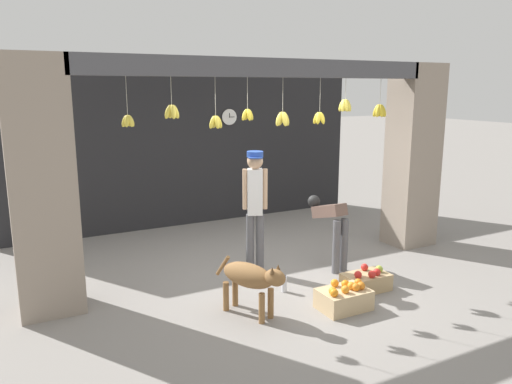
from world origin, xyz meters
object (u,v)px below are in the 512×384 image
(shopkeeper, at_px, (255,202))
(wall_clock, at_px, (229,117))
(worker_stooping, at_px, (331,224))
(fruit_crate_apples, at_px, (366,281))
(fruit_crate_oranges, at_px, (344,298))
(dog, at_px, (251,278))
(water_bottle, at_px, (284,284))

(shopkeeper, bearing_deg, wall_clock, -83.64)
(worker_stooping, bearing_deg, fruit_crate_apples, -98.39)
(fruit_crate_oranges, xyz_separation_m, fruit_crate_apples, (0.60, 0.32, -0.02))
(shopkeeper, height_order, worker_stooping, shopkeeper)
(worker_stooping, relative_size, fruit_crate_apples, 1.71)
(worker_stooping, bearing_deg, fruit_crate_oranges, -123.20)
(fruit_crate_oranges, distance_m, fruit_crate_apples, 0.68)
(fruit_crate_apples, bearing_deg, worker_stooping, 85.67)
(worker_stooping, distance_m, fruit_crate_apples, 1.04)
(dog, xyz_separation_m, water_bottle, (0.68, 0.40, -0.35))
(fruit_crate_oranges, xyz_separation_m, water_bottle, (-0.37, 0.76, -0.03))
(dog, bearing_deg, fruit_crate_apples, 64.19)
(fruit_crate_apples, bearing_deg, fruit_crate_oranges, -151.87)
(fruit_crate_oranges, xyz_separation_m, wall_clock, (0.53, 4.37, 1.87))
(shopkeeper, height_order, water_bottle, shopkeeper)
(fruit_crate_oranges, distance_m, water_bottle, 0.84)
(worker_stooping, relative_size, fruit_crate_oranges, 1.70)
(worker_stooping, xyz_separation_m, fruit_crate_oranges, (-0.67, -1.20, -0.52))
(fruit_crate_apples, bearing_deg, water_bottle, 155.96)
(fruit_crate_apples, xyz_separation_m, water_bottle, (-0.97, 0.43, -0.02))
(water_bottle, bearing_deg, wall_clock, 76.05)
(fruit_crate_oranges, height_order, fruit_crate_apples, fruit_crate_oranges)
(shopkeeper, xyz_separation_m, fruit_crate_oranges, (0.38, -1.54, -0.89))
(worker_stooping, distance_m, fruit_crate_oranges, 1.47)
(wall_clock, bearing_deg, fruit_crate_apples, -88.92)
(shopkeeper, xyz_separation_m, fruit_crate_apples, (0.99, -1.22, -0.91))
(dog, bearing_deg, wall_clock, 134.06)
(dog, distance_m, fruit_crate_apples, 1.69)
(fruit_crate_oranges, bearing_deg, fruit_crate_apples, 28.13)
(fruit_crate_apples, height_order, wall_clock, wall_clock)
(fruit_crate_oranges, height_order, wall_clock, wall_clock)
(fruit_crate_apples, distance_m, wall_clock, 4.46)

